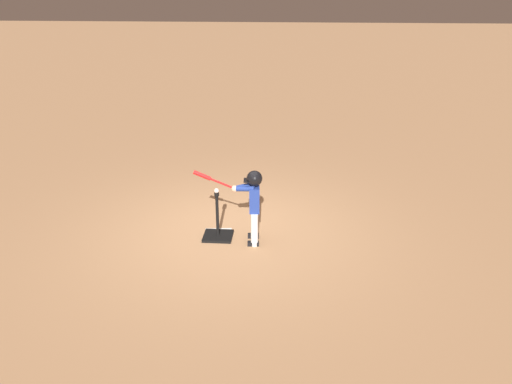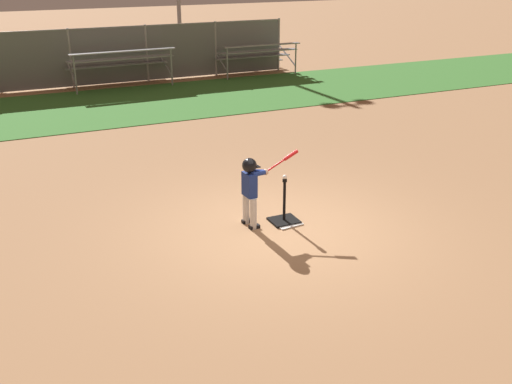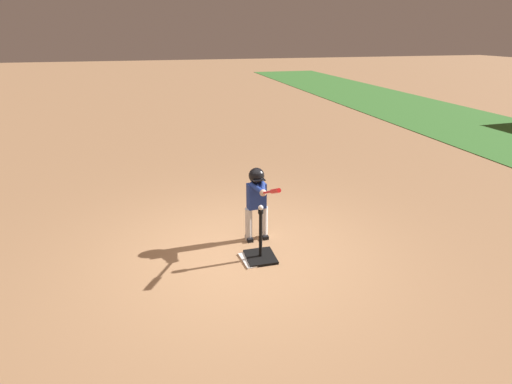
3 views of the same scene
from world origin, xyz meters
name	(u,v)px [view 1 (image 1 of 3)]	position (x,y,z in m)	size (l,w,h in m)	color
ground_plane	(231,230)	(0.00, 0.00, 0.00)	(90.00, 90.00, 0.00)	#AD7F56
home_plate	(218,235)	(0.20, 0.19, 0.01)	(0.44, 0.44, 0.02)	white
batting_tee	(218,232)	(0.19, 0.25, 0.10)	(0.47, 0.42, 0.78)	black
batter_child	(252,197)	(-0.38, 0.35, 0.77)	(1.05, 0.38, 1.21)	silver
baseball	(217,191)	(0.19, 0.25, 0.82)	(0.07, 0.07, 0.07)	white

